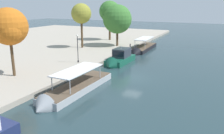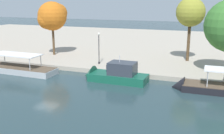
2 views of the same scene
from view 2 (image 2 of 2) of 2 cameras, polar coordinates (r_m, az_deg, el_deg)
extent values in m
plane|color=#23383D|center=(33.11, -13.86, -4.05)|extent=(220.00, 220.00, 0.00)
cube|color=#A39989|center=(64.14, 4.00, 5.19)|extent=(120.00, 55.00, 0.62)
cube|color=#9EA3A8|center=(40.83, -19.41, -0.82)|extent=(11.92, 3.26, 1.29)
cube|color=brown|center=(40.67, -19.48, 0.12)|extent=(11.68, 3.10, 0.08)
cylinder|color=#B2B2B7|center=(43.54, -21.78, 1.95)|extent=(0.10, 0.10, 1.64)
cylinder|color=#B2B2B7|center=(37.50, -17.03, 0.54)|extent=(0.10, 0.10, 1.64)
cylinder|color=#B2B2B7|center=(39.39, -14.82, 1.31)|extent=(0.10, 0.10, 1.64)
cube|color=silver|center=(40.31, -19.68, 2.52)|extent=(7.41, 2.94, 0.12)
cube|color=#14513D|center=(34.12, 1.32, -2.56)|extent=(7.37, 3.06, 1.33)
cone|color=#14513D|center=(35.67, -4.83, -1.87)|extent=(1.24, 2.83, 2.81)
cube|color=#2D333D|center=(33.56, 2.21, -0.29)|extent=(3.33, 2.41, 1.56)
cube|color=black|center=(33.97, 0.17, 0.03)|extent=(0.91, 2.23, 0.93)
cylinder|color=silver|center=(33.41, 1.64, 1.75)|extent=(0.08, 0.08, 0.83)
cone|color=black|center=(32.51, 13.75, -4.18)|extent=(1.45, 2.66, 2.63)
cylinder|color=#B2B2B7|center=(30.81, 19.56, -2.49)|extent=(0.10, 0.10, 1.74)
cylinder|color=#B2B2B7|center=(33.07, 19.60, -1.40)|extent=(0.10, 0.10, 1.74)
cylinder|color=black|center=(40.52, -2.78, 3.71)|extent=(0.12, 0.12, 4.40)
sphere|color=white|center=(40.17, -2.82, 7.02)|extent=(0.34, 0.34, 0.34)
cylinder|color=black|center=(40.93, -2.75, 0.89)|extent=(0.26, 0.26, 0.30)
cylinder|color=#4C3823|center=(44.17, 15.88, 5.07)|extent=(0.47, 0.47, 5.94)
sphere|color=olive|center=(43.74, 16.29, 11.08)|extent=(4.45, 4.45, 4.45)
sphere|color=olive|center=(44.65, 17.29, 10.85)|extent=(2.43, 2.43, 2.43)
sphere|color=olive|center=(44.29, 15.35, 11.82)|extent=(2.29, 2.29, 2.29)
cylinder|color=#4C3823|center=(48.57, -12.28, 5.41)|extent=(0.39, 0.39, 4.90)
sphere|color=#BC6019|center=(48.15, -12.55, 10.48)|extent=(4.95, 4.95, 4.95)
sphere|color=#BC6019|center=(48.60, -11.40, 11.16)|extent=(3.26, 3.26, 3.26)
sphere|color=#BC6019|center=(47.86, -13.51, 9.80)|extent=(3.38, 3.38, 3.38)
camera|label=1|loc=(50.50, -53.08, 8.70)|focal=37.24mm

